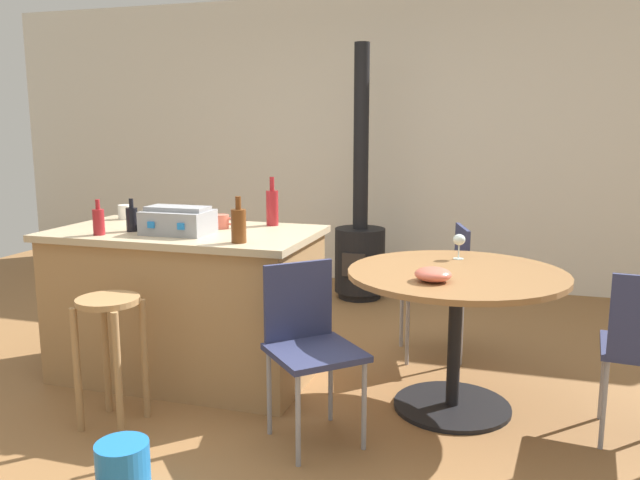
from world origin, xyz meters
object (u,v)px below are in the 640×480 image
dining_table (456,304)px  cup_1 (125,212)px  kitchen_island (187,303)px  plastic_bucket (123,469)px  wine_glass (459,241)px  toolbox (178,221)px  serving_bowl (433,274)px  bottle_0 (272,207)px  wood_stove (360,240)px  folding_chair_near (442,280)px  cup_0 (222,222)px  bottle_3 (132,219)px  bottle_2 (99,221)px  wooden_stool (110,335)px  folding_chair_far (309,338)px  bottle_1 (239,225)px

dining_table → cup_1: 2.24m
kitchen_island → plastic_bucket: size_ratio=6.78×
wine_glass → cup_1: bearing=-179.7°
toolbox → serving_bowl: 1.49m
dining_table → bottle_0: size_ratio=3.79×
dining_table → wood_stove: (-1.01, 2.05, -0.07)m
wine_glass → serving_bowl: (-0.07, -0.57, -0.07)m
bottle_0 → cup_1: (-1.02, -0.04, -0.07)m
folding_chair_near → toolbox: 1.73m
cup_0 → bottle_3: bearing=-151.7°
bottle_0 → cup_1: bearing=-177.8°
serving_bowl → bottle_2: bearing=-179.6°
toolbox → wine_glass: bearing=14.9°
kitchen_island → wooden_stool: kitchen_island is taller
wooden_stool → wood_stove: 2.81m
wooden_stool → cup_1: cup_1 is taller
plastic_bucket → cup_0: bearing=97.9°
kitchen_island → dining_table: kitchen_island is taller
cup_1 → wine_glass: 2.17m
bottle_0 → wine_glass: (1.14, -0.03, -0.15)m
folding_chair_near → bottle_0: 1.21m
dining_table → wood_stove: wood_stove is taller
bottle_0 → bottle_3: 0.84m
cup_1 → serving_bowl: size_ratio=0.67×
bottle_0 → serving_bowl: 1.24m
folding_chair_near → bottle_0: (-1.00, -0.45, 0.50)m
wine_glass → serving_bowl: 0.58m
wooden_stool → cup_0: bearing=74.6°
bottle_2 → wood_stove: bearing=67.5°
wooden_stool → wood_stove: bearing=77.1°
wooden_stool → serving_bowl: size_ratio=3.71×
wooden_stool → cup_0: 0.98m
dining_table → cup_0: bearing=174.3°
dining_table → wood_stove: 2.28m
dining_table → plastic_bucket: dining_table is taller
wine_glass → plastic_bucket: (-1.20, -1.55, -0.75)m
plastic_bucket → folding_chair_far: bearing=51.6°
dining_table → cup_1: (-2.19, 0.30, 0.36)m
folding_chair_far → bottle_0: 1.13m
folding_chair_far → wooden_stool: bearing=-170.0°
folding_chair_near → bottle_0: bearing=-155.9°
kitchen_island → cup_1: 0.82m
wooden_stool → bottle_3: bearing=111.2°
wood_stove → plastic_bucket: bearing=-93.6°
cup_0 → plastic_bucket: cup_0 is taller
wood_stove → cup_1: (-1.18, -1.74, 0.43)m
kitchen_island → folding_chair_near: bearing=28.2°
folding_chair_far → toolbox: bearing=155.5°
bottle_1 → cup_1: 1.21m
kitchen_island → bottle_0: bearing=36.4°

